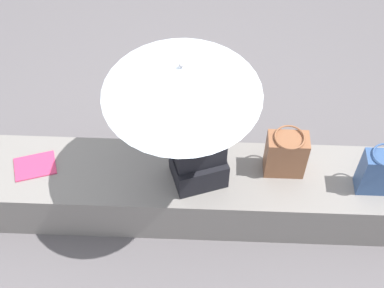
% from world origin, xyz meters
% --- Properties ---
extents(ground_plane, '(14.00, 14.00, 0.00)m').
position_xyz_m(ground_plane, '(0.00, 0.00, 0.00)').
color(ground_plane, '#605B5E').
extents(stone_bench, '(3.14, 0.56, 0.43)m').
position_xyz_m(stone_bench, '(0.00, 0.00, 0.22)').
color(stone_bench, gray).
rests_on(stone_bench, ground).
extents(person_seated, '(0.51, 0.38, 0.90)m').
position_xyz_m(person_seated, '(0.09, -0.03, 0.82)').
color(person_seated, black).
rests_on(person_seated, stone_bench).
extents(parasol, '(0.90, 0.90, 1.13)m').
position_xyz_m(parasol, '(-0.01, -0.08, 1.43)').
color(parasol, '#B7B7BC').
rests_on(parasol, stone_bench).
extents(handbag_black, '(0.25, 0.18, 0.38)m').
position_xyz_m(handbag_black, '(1.26, -0.07, 0.62)').
color(handbag_black, '#335184').
rests_on(handbag_black, stone_bench).
extents(tote_bag_canvas, '(0.27, 0.20, 0.37)m').
position_xyz_m(tote_bag_canvas, '(0.67, 0.06, 0.61)').
color(tote_bag_canvas, brown).
rests_on(tote_bag_canvas, stone_bench).
extents(magazine, '(0.33, 0.27, 0.01)m').
position_xyz_m(magazine, '(-1.05, 0.01, 0.44)').
color(magazine, '#D83866').
rests_on(magazine, stone_bench).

